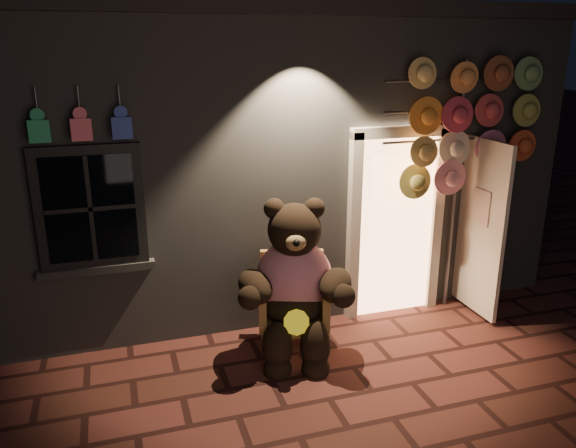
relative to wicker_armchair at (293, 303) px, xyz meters
name	(u,v)px	position (x,y,z in m)	size (l,w,h in m)	color
ground	(330,399)	(0.03, -0.99, -0.50)	(60.00, 60.00, 0.00)	#5A2822
shop_building	(231,138)	(0.03, 2.99, 1.24)	(7.30, 5.95, 3.51)	slate
wicker_armchair	(293,303)	(0.00, 0.00, 0.00)	(0.81, 0.77, 1.00)	#A06C3E
teddy_bear	(295,284)	(-0.02, -0.13, 0.26)	(1.20, 1.07, 1.71)	red
hat_rack	(469,122)	(2.10, 0.28, 1.73)	(1.87, 0.22, 2.91)	#59595E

